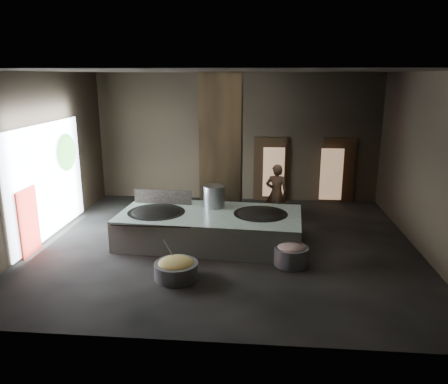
# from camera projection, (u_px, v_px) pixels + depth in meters

# --- Properties ---
(floor) EXTENTS (10.00, 9.00, 0.10)m
(floor) POSITION_uv_depth(u_px,v_px,m) (226.00, 245.00, 11.79)
(floor) COLOR black
(floor) RESTS_ON ground
(ceiling) EXTENTS (10.00, 9.00, 0.10)m
(ceiling) POSITION_uv_depth(u_px,v_px,m) (227.00, 69.00, 10.60)
(ceiling) COLOR black
(ceiling) RESTS_ON back_wall
(back_wall) EXTENTS (10.00, 0.10, 4.50)m
(back_wall) POSITION_uv_depth(u_px,v_px,m) (237.00, 138.00, 15.57)
(back_wall) COLOR black
(back_wall) RESTS_ON ground
(front_wall) EXTENTS (10.00, 0.10, 4.50)m
(front_wall) POSITION_uv_depth(u_px,v_px,m) (202.00, 217.00, 6.81)
(front_wall) COLOR black
(front_wall) RESTS_ON ground
(left_wall) EXTENTS (0.10, 9.00, 4.50)m
(left_wall) POSITION_uv_depth(u_px,v_px,m) (38.00, 159.00, 11.63)
(left_wall) COLOR black
(left_wall) RESTS_ON ground
(right_wall) EXTENTS (0.10, 9.00, 4.50)m
(right_wall) POSITION_uv_depth(u_px,v_px,m) (430.00, 165.00, 10.76)
(right_wall) COLOR black
(right_wall) RESTS_ON ground
(pillar) EXTENTS (1.20, 1.20, 4.50)m
(pillar) POSITION_uv_depth(u_px,v_px,m) (222.00, 150.00, 13.05)
(pillar) COLOR black
(pillar) RESTS_ON ground
(hearth_platform) EXTENTS (4.96, 2.63, 0.84)m
(hearth_platform) POSITION_uv_depth(u_px,v_px,m) (210.00, 228.00, 11.78)
(hearth_platform) COLOR #AFC0AD
(hearth_platform) RESTS_ON ground
(platform_cap) EXTENTS (4.71, 2.26, 0.03)m
(platform_cap) POSITION_uv_depth(u_px,v_px,m) (210.00, 214.00, 11.67)
(platform_cap) COLOR black
(platform_cap) RESTS_ON hearth_platform
(wok_left) EXTENTS (1.52, 1.52, 0.42)m
(wok_left) POSITION_uv_depth(u_px,v_px,m) (157.00, 215.00, 11.77)
(wok_left) COLOR black
(wok_left) RESTS_ON hearth_platform
(wok_left_rim) EXTENTS (1.55, 1.55, 0.05)m
(wok_left_rim) POSITION_uv_depth(u_px,v_px,m) (156.00, 213.00, 11.75)
(wok_left_rim) COLOR black
(wok_left_rim) RESTS_ON hearth_platform
(wok_right) EXTENTS (1.41, 1.41, 0.40)m
(wok_right) POSITION_uv_depth(u_px,v_px,m) (261.00, 217.00, 11.62)
(wok_right) COLOR black
(wok_right) RESTS_ON hearth_platform
(wok_right_rim) EXTENTS (1.44, 1.44, 0.05)m
(wok_right_rim) POSITION_uv_depth(u_px,v_px,m) (261.00, 214.00, 11.60)
(wok_right_rim) COLOR black
(wok_right_rim) RESTS_ON hearth_platform
(stock_pot) EXTENTS (0.59, 0.59, 0.63)m
(stock_pot) POSITION_uv_depth(u_px,v_px,m) (214.00, 197.00, 12.12)
(stock_pot) COLOR #94959B
(stock_pot) RESTS_ON hearth_platform
(splash_guard) EXTENTS (1.67, 0.18, 0.42)m
(splash_guard) POSITION_uv_depth(u_px,v_px,m) (163.00, 197.00, 12.46)
(splash_guard) COLOR black
(splash_guard) RESTS_ON hearth_platform
(cook) EXTENTS (0.71, 0.51, 1.82)m
(cook) POSITION_uv_depth(u_px,v_px,m) (276.00, 193.00, 13.33)
(cook) COLOR brown
(cook) RESTS_ON ground
(veg_basin) EXTENTS (1.24, 1.24, 0.36)m
(veg_basin) POSITION_uv_depth(u_px,v_px,m) (176.00, 270.00, 9.74)
(veg_basin) COLOR slate
(veg_basin) RESTS_ON ground
(veg_fill) EXTENTS (0.81, 0.81, 0.25)m
(veg_fill) POSITION_uv_depth(u_px,v_px,m) (176.00, 263.00, 9.70)
(veg_fill) COLOR #88994A
(veg_fill) RESTS_ON veg_basin
(ladle) EXTENTS (0.29, 0.31, 0.70)m
(ladle) POSITION_uv_depth(u_px,v_px,m) (171.00, 252.00, 9.81)
(ladle) COLOR #94959B
(ladle) RESTS_ON veg_basin
(meat_basin) EXTENTS (1.06, 1.06, 0.45)m
(meat_basin) POSITION_uv_depth(u_px,v_px,m) (291.00, 256.00, 10.42)
(meat_basin) COLOR slate
(meat_basin) RESTS_ON ground
(meat_fill) EXTENTS (0.68, 0.68, 0.26)m
(meat_fill) POSITION_uv_depth(u_px,v_px,m) (292.00, 247.00, 10.36)
(meat_fill) COLOR #A46862
(meat_fill) RESTS_ON meat_basin
(doorway_near) EXTENTS (1.18, 0.08, 2.38)m
(doorway_near) POSITION_uv_depth(u_px,v_px,m) (270.00, 170.00, 15.67)
(doorway_near) COLOR black
(doorway_near) RESTS_ON ground
(doorway_near_glow) EXTENTS (0.75, 0.04, 1.78)m
(doorway_near_glow) POSITION_uv_depth(u_px,v_px,m) (274.00, 172.00, 15.58)
(doorway_near_glow) COLOR #8C6647
(doorway_near_glow) RESTS_ON ground
(doorway_far) EXTENTS (1.18, 0.08, 2.38)m
(doorway_far) POSITION_uv_depth(u_px,v_px,m) (338.00, 172.00, 15.46)
(doorway_far) COLOR black
(doorway_far) RESTS_ON ground
(doorway_far_glow) EXTENTS (0.77, 0.04, 1.82)m
(doorway_far_glow) POSITION_uv_depth(u_px,v_px,m) (331.00, 174.00, 15.23)
(doorway_far_glow) COLOR #8C6647
(doorway_far_glow) RESTS_ON ground
(left_opening) EXTENTS (0.04, 4.20, 3.10)m
(left_opening) POSITION_uv_depth(u_px,v_px,m) (48.00, 181.00, 11.98)
(left_opening) COLOR white
(left_opening) RESTS_ON ground
(pavilion_sliver) EXTENTS (0.05, 0.90, 1.70)m
(pavilion_sliver) POSITION_uv_depth(u_px,v_px,m) (29.00, 222.00, 10.92)
(pavilion_sliver) COLOR maroon
(pavilion_sliver) RESTS_ON ground
(tree_silhouette) EXTENTS (0.28, 1.10, 1.10)m
(tree_silhouette) POSITION_uv_depth(u_px,v_px,m) (67.00, 152.00, 12.87)
(tree_silhouette) COLOR #194714
(tree_silhouette) RESTS_ON left_opening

